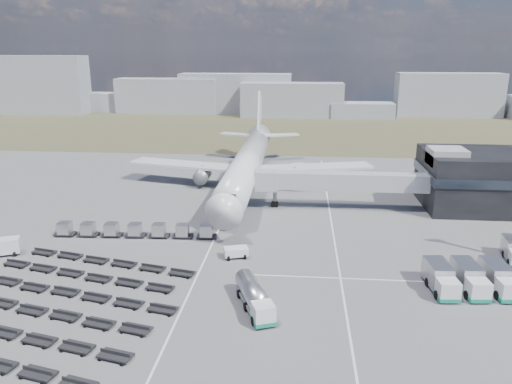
{
  "coord_description": "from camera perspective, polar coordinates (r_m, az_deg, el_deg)",
  "views": [
    {
      "loc": [
        10.63,
        -65.57,
        27.65
      ],
      "look_at": [
        3.2,
        16.01,
        4.0
      ],
      "focal_mm": 35.0,
      "sensor_mm": 36.0,
      "label": 1
    }
  ],
  "objects": [
    {
      "name": "ground",
      "position": [
        71.95,
        -3.72,
        -6.53
      ],
      "size": [
        420.0,
        420.0,
        0.0
      ],
      "primitive_type": "plane",
      "color": "#565659",
      "rests_on": "ground"
    },
    {
      "name": "grass_strip",
      "position": [
        178.05,
        1.73,
        7.16
      ],
      "size": [
        420.0,
        90.0,
        0.01
      ],
      "primitive_type": "cube",
      "color": "#47402A",
      "rests_on": "ground"
    },
    {
      "name": "lane_markings",
      "position": [
        73.94,
        4.18,
        -5.9
      ],
      "size": [
        47.12,
        110.0,
        0.01
      ],
      "color": "silver",
      "rests_on": "ground"
    },
    {
      "name": "terminal",
      "position": [
        99.48,
        26.97,
        1.31
      ],
      "size": [
        30.4,
        16.4,
        11.0
      ],
      "color": "black",
      "rests_on": "ground"
    },
    {
      "name": "jet_bridge",
      "position": [
        89.07,
        8.43,
        1.23
      ],
      "size": [
        30.3,
        3.8,
        7.05
      ],
      "color": "#939399",
      "rests_on": "ground"
    },
    {
      "name": "airliner",
      "position": [
        101.02,
        -0.97,
        3.31
      ],
      "size": [
        51.59,
        64.53,
        17.62
      ],
      "color": "silver",
      "rests_on": "ground"
    },
    {
      "name": "skyline",
      "position": [
        217.54,
        -1.66,
        11.09
      ],
      "size": [
        304.69,
        25.56,
        24.73
      ],
      "color": "#8F929C",
      "rests_on": "ground"
    },
    {
      "name": "fuel_tanker",
      "position": [
        55.78,
        -0.19,
        -11.91
      ],
      "size": [
        5.36,
        9.21,
        2.91
      ],
      "rotation": [
        0.0,
        0.0,
        0.37
      ],
      "color": "silver",
      "rests_on": "ground"
    },
    {
      "name": "pushback_tug",
      "position": [
        68.84,
        -2.3,
        -6.93
      ],
      "size": [
        3.64,
        2.71,
        1.46
      ],
      "primitive_type": "cube",
      "rotation": [
        0.0,
        0.0,
        0.3
      ],
      "color": "silver",
      "rests_on": "ground"
    },
    {
      "name": "utility_van",
      "position": [
        77.72,
        -26.98,
        -5.65
      ],
      "size": [
        4.89,
        3.67,
        2.37
      ],
      "primitive_type": "cube",
      "rotation": [
        0.0,
        0.0,
        0.42
      ],
      "color": "silver",
      "rests_on": "ground"
    },
    {
      "name": "catering_truck",
      "position": [
        108.16,
        5.31,
        2.09
      ],
      "size": [
        5.26,
        7.3,
        3.1
      ],
      "rotation": [
        0.0,
        0.0,
        0.41
      ],
      "color": "silver",
      "rests_on": "ground"
    },
    {
      "name": "service_trucks_near",
      "position": [
        64.74,
        23.25,
        -9.08
      ],
      "size": [
        9.87,
        7.78,
        2.84
      ],
      "rotation": [
        0.0,
        0.0,
        0.08
      ],
      "color": "silver",
      "rests_on": "ground"
    },
    {
      "name": "uld_row",
      "position": [
        78.02,
        -13.65,
        -4.23
      ],
      "size": [
        24.81,
        2.87,
        1.92
      ],
      "rotation": [
        0.0,
        0.0,
        0.04
      ],
      "color": "black",
      "rests_on": "ground"
    },
    {
      "name": "baggage_dollies",
      "position": [
        61.98,
        -23.03,
        -11.39
      ],
      "size": [
        32.52,
        29.73,
        0.77
      ],
      "rotation": [
        0.0,
        0.0,
        -0.23
      ],
      "color": "black",
      "rests_on": "ground"
    }
  ]
}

